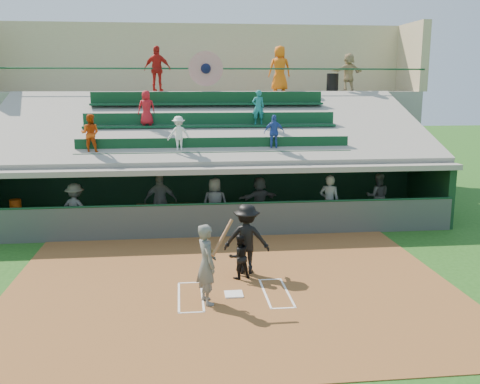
{
  "coord_description": "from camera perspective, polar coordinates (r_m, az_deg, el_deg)",
  "views": [
    {
      "loc": [
        -1.2,
        -11.91,
        4.94
      ],
      "look_at": [
        0.54,
        3.5,
        1.8
      ],
      "focal_mm": 40.0,
      "sensor_mm": 36.0,
      "label": 1
    }
  ],
  "objects": [
    {
      "name": "grandstand",
      "position": [
        22.62,
        -3.4,
        4.62
      ],
      "size": [
        20.4,
        10.4,
        7.8
      ],
      "color": "#464A46",
      "rests_on": "ground"
    },
    {
      "name": "water_cooler",
      "position": [
        19.71,
        -22.82,
        -1.3
      ],
      "size": [
        0.38,
        0.38,
        0.38
      ],
      "primitive_type": "cylinder",
      "color": "#E4500D",
      "rests_on": "white_table"
    },
    {
      "name": "concourse_slab",
      "position": [
        25.57,
        -3.74,
        5.49
      ],
      "size": [
        20.0,
        3.0,
        4.6
      ],
      "primitive_type": "cube",
      "color": "gray",
      "rests_on": "ground"
    },
    {
      "name": "dugout_player_b",
      "position": [
        18.61,
        -8.46,
        -0.95
      ],
      "size": [
        1.12,
        0.49,
        1.89
      ],
      "primitive_type": "imported",
      "rotation": [
        0.0,
        0.0,
        3.17
      ],
      "color": "#575A55",
      "rests_on": "dugout_floor"
    },
    {
      "name": "dirt_slab",
      "position": [
        13.41,
        -0.88,
        -10.13
      ],
      "size": [
        11.0,
        9.0,
        0.02
      ],
      "primitive_type": "cube",
      "color": "brown",
      "rests_on": "ground"
    },
    {
      "name": "batter_at_plate",
      "position": [
        12.2,
        -3.57,
        -7.65
      ],
      "size": [
        0.94,
        0.81,
        1.95
      ],
      "color": "#51544F",
      "rests_on": "dirt_slab"
    },
    {
      "name": "dugout_player_d",
      "position": [
        19.3,
        2.09,
        -0.78
      ],
      "size": [
        1.59,
        0.94,
        1.63
      ],
      "primitive_type": "imported",
      "rotation": [
        0.0,
        0.0,
        3.47
      ],
      "color": "#575A55",
      "rests_on": "dugout_floor"
    },
    {
      "name": "dugout_bench",
      "position": [
        20.46,
        -3.16,
        -1.86
      ],
      "size": [
        13.02,
        3.17,
        0.4
      ],
      "primitive_type": "cube",
      "rotation": [
        0.0,
        0.0,
        -0.21
      ],
      "color": "olive",
      "rests_on": "dugout_floor"
    },
    {
      "name": "dugout_player_e",
      "position": [
        18.58,
        9.49,
        -1.04
      ],
      "size": [
        0.8,
        0.69,
        1.86
      ],
      "primitive_type": "imported",
      "rotation": [
        0.0,
        0.0,
        2.71
      ],
      "color": "#61645F",
      "rests_on": "dugout_floor"
    },
    {
      "name": "trash_bin",
      "position": [
        25.8,
        9.84,
        11.44
      ],
      "size": [
        0.55,
        0.55,
        0.82
      ],
      "primitive_type": "cylinder",
      "color": "black",
      "rests_on": "concourse_slab"
    },
    {
      "name": "concourse_staff_b",
      "position": [
        24.73,
        4.25,
        12.98
      ],
      "size": [
        1.0,
        0.65,
        2.03
      ],
      "primitive_type": "imported",
      "rotation": [
        0.0,
        0.0,
        3.13
      ],
      "color": "#E3600D",
      "rests_on": "concourse_slab"
    },
    {
      "name": "concourse_staff_c",
      "position": [
        25.4,
        11.49,
        12.4
      ],
      "size": [
        1.67,
        0.93,
        1.72
      ],
      "primitive_type": "imported",
      "rotation": [
        0.0,
        0.0,
        3.42
      ],
      "color": "tan",
      "rests_on": "concourse_slab"
    },
    {
      "name": "dugout_player_f",
      "position": [
        20.27,
        14.47,
        -0.44
      ],
      "size": [
        0.96,
        0.83,
        1.7
      ],
      "primitive_type": "imported",
      "rotation": [
        0.0,
        0.0,
        2.89
      ],
      "color": "#535651",
      "rests_on": "dugout_floor"
    },
    {
      "name": "dugout_player_c",
      "position": [
        18.28,
        -2.68,
        -1.23
      ],
      "size": [
        0.95,
        0.69,
        1.78
      ],
      "primitive_type": "imported",
      "rotation": [
        0.0,
        0.0,
        2.99
      ],
      "color": "#565853",
      "rests_on": "dugout_floor"
    },
    {
      "name": "concourse_staff_a",
      "position": [
        24.02,
        -8.81,
        12.84
      ],
      "size": [
        1.22,
        0.7,
        1.96
      ],
      "primitive_type": "imported",
      "rotation": [
        0.0,
        0.0,
        2.94
      ],
      "color": "red",
      "rests_on": "concourse_slab"
    },
    {
      "name": "home_plate",
      "position": [
        12.93,
        -0.66,
        -10.84
      ],
      "size": [
        0.43,
        0.43,
        0.03
      ],
      "primitive_type": "cube",
      "color": "white",
      "rests_on": "dirt_slab"
    },
    {
      "name": "home_umpire",
      "position": [
        14.09,
        0.7,
        -5.0
      ],
      "size": [
        1.32,
        0.92,
        1.86
      ],
      "primitive_type": "imported",
      "rotation": [
        0.0,
        0.0,
        2.94
      ],
      "color": "black",
      "rests_on": "dirt_slab"
    },
    {
      "name": "ground",
      "position": [
        12.95,
        -0.66,
        -10.98
      ],
      "size": [
        100.0,
        100.0,
        0.0
      ],
      "primitive_type": "plane",
      "color": "#1C4A15",
      "rests_on": "ground"
    },
    {
      "name": "dugout_floor",
      "position": [
        19.33,
        -2.69,
        -3.31
      ],
      "size": [
        16.0,
        3.5,
        0.04
      ],
      "primitive_type": "cube",
      "color": "#99968B",
      "rests_on": "ground"
    },
    {
      "name": "batters_box_chalk",
      "position": [
        12.94,
        -0.66,
        -10.89
      ],
      "size": [
        2.65,
        1.85,
        0.01
      ],
      "color": "silver",
      "rests_on": "dirt_slab"
    },
    {
      "name": "catcher",
      "position": [
        13.78,
        -0.09,
        -6.9
      ],
      "size": [
        0.66,
        0.58,
        1.16
      ],
      "primitive_type": "imported",
      "rotation": [
        0.0,
        0.0,
        3.43
      ],
      "color": "black",
      "rests_on": "dirt_slab"
    },
    {
      "name": "dugout_player_a",
      "position": [
        18.45,
        -17.14,
        -1.74
      ],
      "size": [
        1.26,
        0.99,
        1.71
      ],
      "primitive_type": "imported",
      "rotation": [
        0.0,
        0.0,
        2.78
      ],
      "color": "#525550",
      "rests_on": "dugout_floor"
    },
    {
      "name": "white_table",
      "position": [
        19.8,
        -22.85,
        -2.81
      ],
      "size": [
        0.81,
        0.64,
        0.67
      ],
      "primitive_type": "cube",
      "rotation": [
        0.0,
        0.0,
        -0.09
      ],
      "color": "white",
      "rests_on": "dugout_floor"
    }
  ]
}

